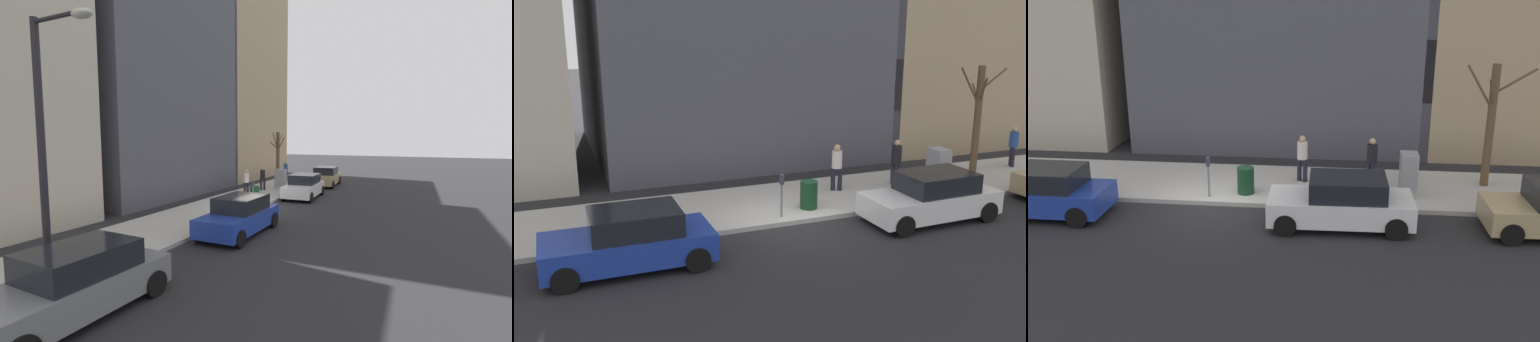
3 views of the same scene
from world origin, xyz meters
TOP-DOWN VIEW (x-y plane):
  - ground_plane at (0.00, 0.00)m, footprint 120.00×120.00m
  - sidewalk at (2.00, 0.00)m, footprint 4.00×36.00m
  - parked_car_tan at (-1.04, -10.25)m, footprint 2.05×4.26m
  - parked_car_white at (-1.12, -4.06)m, footprint 2.03×4.25m
  - parked_car_blue at (-1.25, 5.11)m, footprint 1.94×4.21m
  - parked_car_grey at (-1.03, 12.35)m, footprint 2.06×4.27m
  - parking_meter at (0.45, 0.29)m, footprint 0.14×0.10m
  - utility_box at (1.30, -6.18)m, footprint 0.83×0.61m
  - streetlamp at (0.28, 11.87)m, footprint 1.97×0.32m
  - bare_tree at (2.60, -8.92)m, footprint 1.56×2.26m
  - trash_bin at (0.90, -0.84)m, footprint 0.56×0.56m
  - pedestrian_near_meter at (2.66, -10.96)m, footprint 0.37×0.36m
  - pedestrian_midblock at (2.23, -5.02)m, footprint 0.38×0.36m
  - pedestrian_far_corner at (2.33, -2.61)m, footprint 0.36×0.37m
  - office_tower_left at (11.51, -13.01)m, footprint 12.03×12.03m
  - office_block_center at (11.61, -1.26)m, footprint 12.23×12.23m

SIDE VIEW (x-z plane):
  - ground_plane at x=0.00m, z-range 0.00..0.00m
  - sidewalk at x=2.00m, z-range 0.00..0.15m
  - trash_bin at x=0.90m, z-range 0.15..1.05m
  - parked_car_tan at x=-1.04m, z-range -0.02..1.50m
  - parked_car_white at x=-1.12m, z-range -0.02..1.50m
  - parked_car_blue at x=-1.25m, z-range -0.02..1.50m
  - parked_car_grey at x=-1.03m, z-range -0.02..1.50m
  - utility_box at x=1.30m, z-range 0.13..1.56m
  - parking_meter at x=0.45m, z-range 0.30..1.65m
  - pedestrian_near_meter at x=2.66m, z-range 0.26..1.92m
  - pedestrian_midblock at x=2.23m, z-range 0.26..1.92m
  - pedestrian_far_corner at x=2.33m, z-range 0.26..1.92m
  - bare_tree at x=2.60m, z-range 0.28..4.45m
  - streetlamp at x=0.28m, z-range 0.77..7.27m
  - office_tower_left at x=11.51m, z-range 0.00..19.91m
  - office_block_center at x=11.61m, z-range 0.00..22.24m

